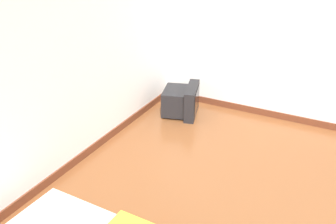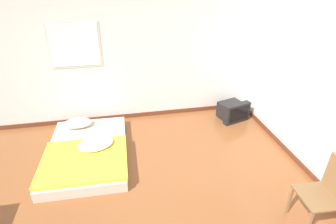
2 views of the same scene
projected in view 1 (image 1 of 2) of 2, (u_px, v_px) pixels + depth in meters
crt_tv at (182, 101)px, 5.07m from camera, size 0.63×0.57×0.41m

